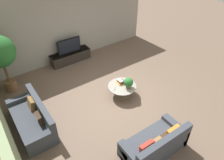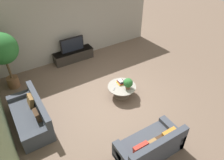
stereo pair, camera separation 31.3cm
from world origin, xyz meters
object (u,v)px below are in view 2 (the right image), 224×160
Objects in this scene: television at (72,45)px; potted_plant_tabletop at (128,83)px; media_console at (73,55)px; coffee_table at (122,89)px; couch_near_entry at (150,146)px; potted_palm_tall at (2,51)px; couch_by_wall at (31,117)px.

television reaches higher than potted_plant_tabletop.
media_console is 3.00m from coffee_table.
media_console is 0.97× the size of couch_near_entry.
potted_palm_tall is at bearing 140.94° from coffee_table.
coffee_table is at bearing -39.06° from potted_palm_tall.
couch_by_wall is (-2.47, -2.60, -0.45)m from television.
potted_plant_tabletop is (3.06, -0.55, 0.34)m from couch_by_wall.
couch_by_wall is at bearing -133.53° from television.
couch_by_wall is at bearing -133.51° from media_console.
television is at bearing 136.47° from couch_by_wall.
couch_by_wall reaches higher than potted_plant_tabletop.
potted_plant_tabletop reaches higher than coffee_table.
potted_plant_tabletop is (0.11, -0.19, 0.34)m from coffee_table.
couch_near_entry is at bearing -91.81° from television.
potted_palm_tall is (-2.56, -0.50, 0.75)m from television.
coffee_table is at bearing 120.80° from potted_plant_tabletop.
media_console reaches higher than coffee_table.
potted_plant_tabletop is (0.75, 2.09, 0.33)m from couch_near_entry.
potted_palm_tall is (-3.03, 2.46, 1.20)m from coffee_table.
couch_by_wall reaches higher than media_console.
potted_plant_tabletop is at bearing -59.20° from coffee_table.
television is 0.47× the size of potted_palm_tall.
television is at bearing 11.10° from potted_palm_tall.
couch_near_entry is (-0.17, -5.23, -0.44)m from television.
couch_by_wall is (-2.47, -2.60, 0.06)m from media_console.
television is 2.56× the size of potted_plant_tabletop.
coffee_table is 2.36m from couch_near_entry.
potted_plant_tabletop is (0.59, -3.15, -0.11)m from television.
potted_palm_tall is at bearing -168.86° from media_console.
television is 3.20m from potted_plant_tabletop.
couch_by_wall is (-2.95, 0.36, -0.00)m from coffee_table.
couch_near_entry is 2.24m from potted_plant_tabletop.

